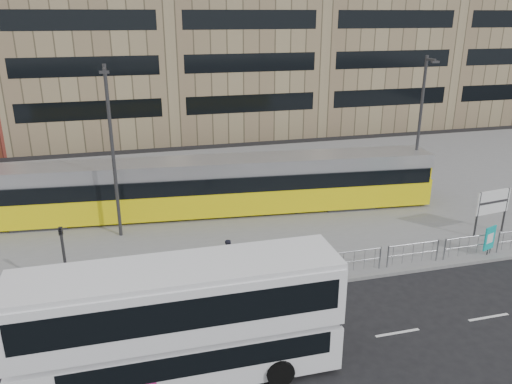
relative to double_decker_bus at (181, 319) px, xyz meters
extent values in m
plane|color=black|center=(6.03, 4.34, -2.19)|extent=(120.00, 120.00, 0.00)
cube|color=gray|center=(6.03, 16.34, -2.12)|extent=(64.00, 24.00, 0.15)
cube|color=gray|center=(6.03, 4.39, -2.12)|extent=(64.00, 0.25, 0.17)
cube|color=#94825F|center=(-3.97, 38.34, 8.81)|extent=(14.00, 16.00, 22.00)
cube|color=#94825F|center=(10.03, 38.34, 9.81)|extent=(14.00, 16.00, 24.00)
cube|color=#94825F|center=(24.03, 38.34, 8.31)|extent=(14.00, 16.00, 21.00)
cube|color=#94825F|center=(38.03, 38.34, 9.31)|extent=(14.00, 16.00, 23.00)
cylinder|color=gray|center=(8.03, 4.84, -0.99)|extent=(32.00, 0.05, 0.05)
cylinder|color=gray|center=(8.03, 4.84, -1.49)|extent=(32.00, 0.04, 0.04)
cube|color=white|center=(7.03, 0.34, -2.19)|extent=(62.00, 0.12, 0.01)
cube|color=white|center=(0.00, 0.00, -1.23)|extent=(10.15, 2.38, 1.57)
cube|color=white|center=(0.00, 0.00, 0.71)|extent=(10.15, 2.38, 1.94)
cube|color=white|center=(0.00, 0.00, 1.73)|extent=(10.15, 2.29, 0.28)
cube|color=black|center=(0.46, 0.00, -0.86)|extent=(8.31, 2.42, 0.78)
cube|color=black|center=(0.00, 0.00, 0.90)|extent=(9.60, 2.42, 1.01)
cube|color=#C22678|center=(-2.31, 0.01, -1.27)|extent=(2.77, 2.39, 0.46)
cylinder|color=black|center=(2.95, -1.18, -1.73)|extent=(0.92, 0.28, 0.92)
cylinder|color=black|center=(2.95, 1.17, -1.73)|extent=(0.92, 0.28, 0.92)
cylinder|color=black|center=(-3.22, 1.19, -1.73)|extent=(0.92, 0.28, 0.92)
cube|color=yellow|center=(2.71, 13.75, -1.10)|extent=(27.79, 5.17, 1.58)
cube|color=black|center=(2.71, 13.75, -0.02)|extent=(27.40, 5.17, 0.89)
cube|color=#B8B8BD|center=(2.71, 13.75, 0.82)|extent=(27.77, 4.96, 0.79)
cube|color=yellow|center=(15.90, 12.52, -0.46)|extent=(1.39, 2.33, 2.57)
cylinder|color=#2D2D30|center=(2.71, 13.75, -0.36)|extent=(2.56, 2.56, 2.96)
cube|color=#2D2D30|center=(11.57, 12.92, -1.80)|extent=(3.18, 2.75, 0.49)
cube|color=#2D2D30|center=(-6.14, 14.57, -1.80)|extent=(3.18, 2.75, 0.49)
cylinder|color=#2D2D30|center=(16.17, 6.73, -0.81)|extent=(0.11, 0.11, 2.47)
cylinder|color=#2D2D30|center=(18.09, 6.97, -0.81)|extent=(0.11, 0.11, 2.47)
cube|color=white|center=(17.13, 6.85, -0.21)|extent=(2.15, 0.35, 1.29)
cylinder|color=#2D2D30|center=(15.41, 4.74, -1.64)|extent=(0.06, 0.06, 0.80)
cube|color=#0BA7A6|center=(15.41, 4.74, -1.14)|extent=(0.77, 0.32, 1.20)
cube|color=white|center=(15.41, 4.70, -1.14)|extent=(0.47, 0.18, 0.50)
imported|color=black|center=(2.87, 6.37, -1.26)|extent=(0.53, 0.66, 1.57)
cylinder|color=#2D2D30|center=(-4.05, 6.02, -0.54)|extent=(0.12, 0.12, 3.00)
imported|color=#2D2D30|center=(-4.05, 6.02, 0.56)|extent=(0.19, 0.22, 1.00)
cylinder|color=#2D2D30|center=(-1.91, 11.70, 2.40)|extent=(0.18, 0.18, 8.89)
cylinder|color=#2D2D30|center=(-1.91, 11.30, 6.65)|extent=(0.14, 0.90, 0.14)
cube|color=#2D2D30|center=(-1.91, 10.85, 6.55)|extent=(0.45, 0.20, 0.12)
cylinder|color=#2D2D30|center=(15.96, 12.55, 2.39)|extent=(0.18, 0.18, 8.87)
cylinder|color=#2D2D30|center=(15.96, 12.15, 6.63)|extent=(0.14, 0.90, 0.14)
cube|color=#2D2D30|center=(15.96, 11.70, 6.53)|extent=(0.45, 0.20, 0.12)
camera|label=1|loc=(-1.13, -13.60, 9.08)|focal=35.00mm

